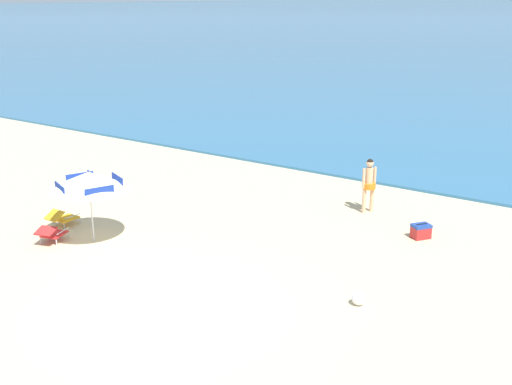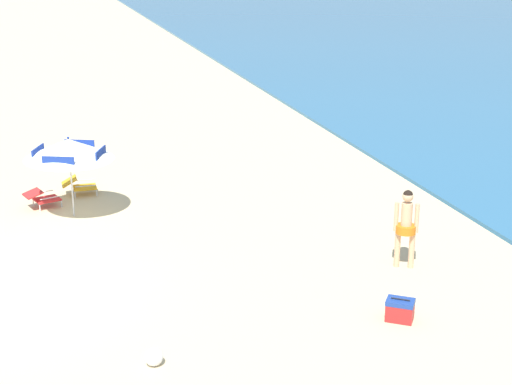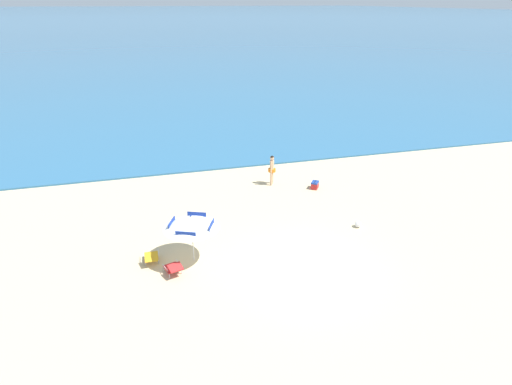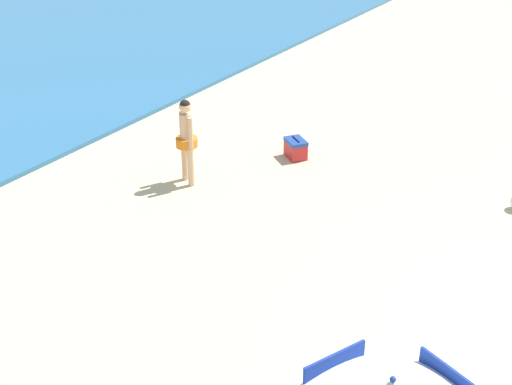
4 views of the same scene
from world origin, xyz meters
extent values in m
cube|color=navy|center=(-3.74, 2.43, 1.61)|extent=(0.72, 0.32, 0.27)
cube|color=navy|center=(-3.32, 1.41, 1.61)|extent=(0.32, 0.72, 0.27)
sphere|color=navy|center=(-4.04, 1.71, 1.99)|extent=(0.06, 0.06, 0.06)
cylinder|color=#D8A87F|center=(1.19, 8.22, 0.41)|extent=(0.12, 0.12, 0.83)
cylinder|color=#D8A87F|center=(1.05, 7.97, 0.41)|extent=(0.12, 0.12, 0.83)
cylinder|color=orange|center=(1.12, 8.10, 0.85)|extent=(0.41, 0.41, 0.17)
cylinder|color=#D8A87F|center=(1.12, 8.10, 1.12)|extent=(0.23, 0.23, 0.59)
cylinder|color=#D8A87F|center=(1.22, 8.28, 1.10)|extent=(0.09, 0.09, 0.62)
cylinder|color=#D8A87F|center=(1.02, 7.91, 1.10)|extent=(0.09, 0.09, 0.62)
sphere|color=#D8A87F|center=(1.12, 8.10, 1.56)|extent=(0.22, 0.22, 0.22)
sphere|color=black|center=(1.12, 8.10, 1.59)|extent=(0.21, 0.21, 0.21)
cube|color=red|center=(3.24, 6.94, 0.16)|extent=(0.56, 0.59, 0.32)
cube|color=navy|center=(3.24, 6.94, 0.36)|extent=(0.57, 0.61, 0.08)
cylinder|color=black|center=(3.24, 6.94, 0.42)|extent=(0.22, 0.29, 0.02)
camera|label=1|loc=(8.48, -8.79, 6.42)|focal=43.64mm
camera|label=2|loc=(14.49, 0.88, 6.59)|focal=54.33mm
camera|label=3|loc=(-5.21, -12.28, 9.37)|focal=29.14mm
camera|label=4|loc=(-8.95, -0.05, 6.51)|focal=52.28mm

